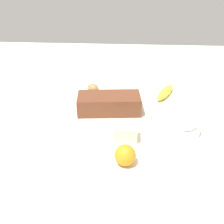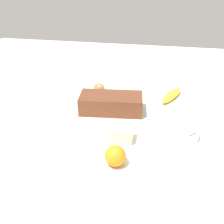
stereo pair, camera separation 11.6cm
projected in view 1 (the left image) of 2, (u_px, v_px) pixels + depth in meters
ground_plane at (112, 122)px, 1.18m from camera, size 2.40×2.40×0.02m
loaf_pan at (109, 103)px, 1.23m from camera, size 0.29×0.16×0.08m
flour_bowl at (183, 126)px, 1.08m from camera, size 0.14×0.14×0.06m
banana at (165, 92)px, 1.37m from camera, size 0.12×0.19×0.04m
orange_fruit at (125, 155)px, 0.91m from camera, size 0.07×0.07×0.07m
butter_block at (125, 133)px, 1.04m from camera, size 0.09×0.07×0.06m
egg_near_butter at (93, 88)px, 1.40m from camera, size 0.08×0.07×0.05m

